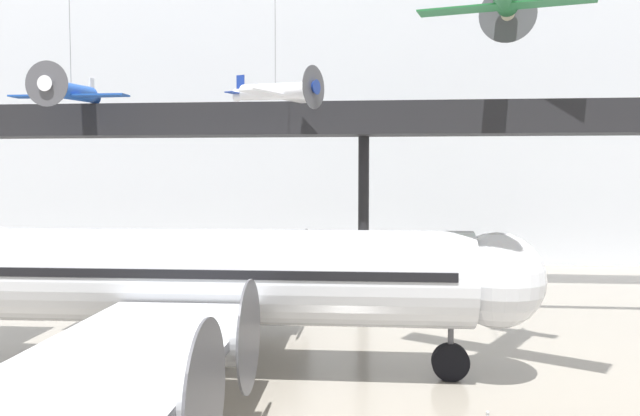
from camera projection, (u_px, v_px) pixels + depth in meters
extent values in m
cube|color=silver|center=(367.00, 101.00, 50.54)|extent=(140.00, 3.00, 26.04)
cube|color=black|center=(363.00, 128.00, 39.01)|extent=(110.00, 3.20, 0.90)
cube|color=black|center=(363.00, 110.00, 37.42)|extent=(110.00, 0.12, 1.10)
cylinder|color=black|center=(364.00, 210.00, 40.26)|extent=(0.70, 0.70, 9.51)
cylinder|color=silver|center=(183.00, 276.00, 22.14)|extent=(20.32, 3.66, 3.35)
sphere|color=silver|center=(497.00, 280.00, 21.27)|extent=(3.28, 3.28, 3.28)
cube|color=black|center=(183.00, 266.00, 22.12)|extent=(18.91, 3.71, 0.30)
cube|color=silver|center=(247.00, 263.00, 30.25)|extent=(4.91, 13.04, 0.28)
cube|color=silver|center=(106.00, 369.00, 14.01)|extent=(4.91, 13.04, 0.28)
cylinder|color=silver|center=(267.00, 272.00, 27.29)|extent=(2.38, 1.64, 1.61)
cylinder|color=#4C4C51|center=(296.00, 273.00, 27.19)|extent=(0.11, 3.06, 3.06)
cylinder|color=silver|center=(281.00, 258.00, 31.68)|extent=(2.38, 1.64, 1.61)
cylinder|color=#4C4C51|center=(306.00, 259.00, 31.58)|extent=(0.11, 3.06, 3.06)
cylinder|color=silver|center=(201.00, 335.00, 16.73)|extent=(2.38, 1.64, 1.61)
cylinder|color=#4C4C51|center=(249.00, 336.00, 16.63)|extent=(0.11, 3.06, 3.06)
cylinder|color=silver|center=(142.00, 394.00, 12.34)|extent=(2.38, 1.64, 1.61)
cylinder|color=#4C4C51|center=(206.00, 395.00, 12.24)|extent=(0.11, 3.06, 3.06)
cylinder|color=#4C4C51|center=(451.00, 345.00, 21.52)|extent=(0.20, 0.20, 1.21)
cylinder|color=black|center=(450.00, 362.00, 21.56)|extent=(1.31, 0.40, 1.30)
cylinder|color=#4C4C51|center=(209.00, 321.00, 24.92)|extent=(0.20, 0.20, 1.21)
cylinder|color=black|center=(209.00, 336.00, 24.96)|extent=(1.31, 0.40, 1.30)
cylinder|color=#4C4C51|center=(166.00, 362.00, 19.58)|extent=(0.20, 0.20, 1.21)
cylinder|color=black|center=(166.00, 381.00, 19.62)|extent=(1.31, 0.40, 1.30)
cylinder|color=silver|center=(275.00, 91.00, 34.33)|extent=(4.34, 2.55, 1.04)
cone|color=navy|center=(311.00, 87.00, 33.23)|extent=(0.98, 1.02, 0.80)
cylinder|color=#4C4C51|center=(314.00, 87.00, 33.16)|extent=(0.96, 2.15, 2.33)
cone|color=silver|center=(244.00, 95.00, 35.35)|extent=(1.39, 1.17, 0.80)
cube|color=silver|center=(279.00, 96.00, 34.22)|extent=(3.57, 6.40, 0.10)
cube|color=navy|center=(240.00, 85.00, 35.44)|extent=(0.51, 0.26, 1.07)
cube|color=navy|center=(241.00, 94.00, 35.47)|extent=(1.41, 2.34, 0.06)
cone|color=beige|center=(507.00, 13.00, 38.42)|extent=(1.45, 1.35, 1.22)
cylinder|color=#4C4C51|center=(508.00, 14.00, 38.65)|extent=(3.42, 0.91, 3.52)
cube|color=#1E6B33|center=(504.00, 6.00, 35.60)|extent=(9.96, 3.99, 0.10)
cylinder|color=#1E4CAD|center=(71.00, 92.00, 36.88)|extent=(1.09, 4.73, 1.15)
cone|color=white|center=(48.00, 84.00, 34.44)|extent=(0.89, 0.80, 0.87)
cylinder|color=#4C4C51|center=(47.00, 84.00, 34.27)|extent=(2.52, 0.11, 2.52)
cone|color=#1E4CAD|center=(90.00, 98.00, 39.14)|extent=(0.86, 1.31, 0.87)
cube|color=#1E4CAD|center=(69.00, 96.00, 36.61)|extent=(7.09, 1.33, 0.10)
cube|color=white|center=(92.00, 87.00, 39.38)|extent=(0.08, 0.57, 1.16)
cube|color=white|center=(92.00, 97.00, 39.42)|extent=(2.53, 0.64, 0.06)
sphere|color=#B2B5BA|center=(488.00, 413.00, 16.05)|extent=(0.10, 0.10, 0.10)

